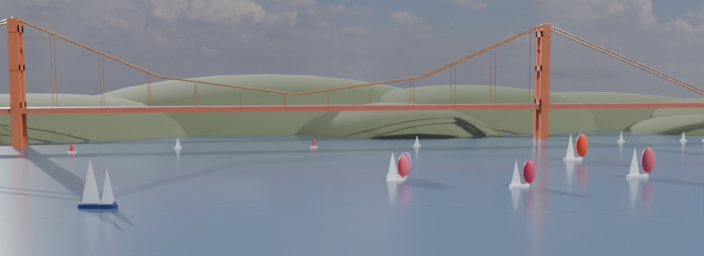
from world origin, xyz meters
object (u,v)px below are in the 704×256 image
Objects in this scene: racer_1 at (522,173)px; racer_3 at (576,146)px; sloop_navy at (95,184)px; racer_0 at (397,167)px; racer_rwb at (399,164)px; racer_2 at (641,161)px.

racer_3 is (43.27, 52.96, 1.14)m from racer_1.
sloop_navy is 84.12m from racer_0.
racer_0 is 6.13m from racer_rwb.
racer_rwb is at bearing -166.55° from racer_3.
racer_3 reaches higher than racer_rwb.
racer_1 is at bearing -171.56° from racer_2.
racer_2 is 42.09m from racer_3.
racer_2 is at bearing 20.39° from sloop_navy.
racer_2 reaches higher than racer_rwb.
racer_rwb is (-29.94, 22.24, 0.18)m from racer_1.
racer_3 reaches higher than racer_1.
sloop_navy reaches higher than racer_rwb.
racer_1 is at bearing -138.56° from racer_3.
racer_1 is (31.85, -16.42, -0.02)m from racer_0.
racer_1 is 0.96× the size of racer_rwb.
racer_1 is 44.06m from racer_2.
racer_1 is 37.29m from racer_rwb.
racer_0 is at bearing 169.90° from racer_2.
racer_rwb is (-73.21, -30.72, -0.95)m from racer_3.
racer_rwb is at bearing 54.34° from racer_0.
sloop_navy is 111.66m from racer_1.
racer_2 is (153.68, 22.91, -0.75)m from sloop_navy.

